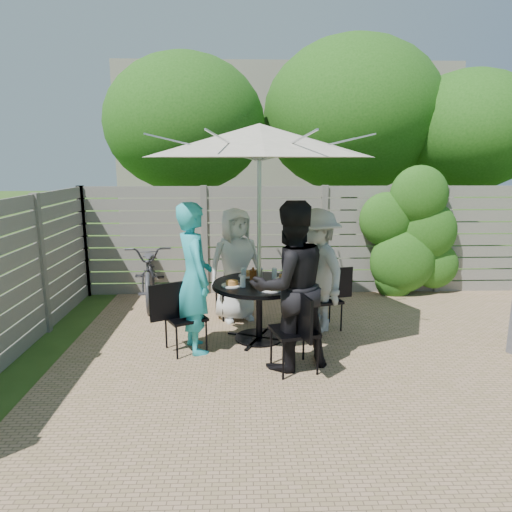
{
  "coord_description": "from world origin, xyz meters",
  "views": [
    {
      "loc": [
        -1.38,
        -4.54,
        2.26
      ],
      "look_at": [
        -1.2,
        1.15,
        1.06
      ],
      "focal_mm": 32.0,
      "sensor_mm": 36.0,
      "label": 1
    }
  ],
  "objects_px": {
    "bicycle": "(151,272)",
    "chair_front": "(295,347)",
    "umbrella": "(259,141)",
    "chair_left": "(185,331)",
    "chair_right": "(325,311)",
    "glass_back": "(244,273)",
    "coffee_cup": "(259,273)",
    "person_front": "(290,286)",
    "person_left": "(194,278)",
    "person_right": "(317,271)",
    "plate_extra": "(283,285)",
    "syrup_jug": "(253,276)",
    "patio_table": "(259,300)",
    "plate_front": "(271,288)",
    "plate_right": "(285,278)",
    "glass_right": "(274,273)",
    "person_back": "(236,265)",
    "plate_left": "(232,284)",
    "chair_back": "(233,297)",
    "glass_left": "(243,281)"
  },
  "relations": [
    {
      "from": "chair_back",
      "to": "chair_left",
      "type": "height_order",
      "value": "chair_back"
    },
    {
      "from": "umbrella",
      "to": "chair_left",
      "type": "bearing_deg",
      "value": -158.72
    },
    {
      "from": "coffee_cup",
      "to": "syrup_jug",
      "type": "bearing_deg",
      "value": -112.09
    },
    {
      "from": "person_front",
      "to": "chair_right",
      "type": "height_order",
      "value": "person_front"
    },
    {
      "from": "chair_right",
      "to": "plate_front",
      "type": "relative_size",
      "value": 3.26
    },
    {
      "from": "person_right",
      "to": "chair_front",
      "type": "bearing_deg",
      "value": -40.74
    },
    {
      "from": "person_front",
      "to": "coffee_cup",
      "type": "relative_size",
      "value": 15.42
    },
    {
      "from": "plate_extra",
      "to": "syrup_jug",
      "type": "distance_m",
      "value": 0.43
    },
    {
      "from": "glass_back",
      "to": "chair_right",
      "type": "bearing_deg",
      "value": 7.44
    },
    {
      "from": "umbrella",
      "to": "plate_left",
      "type": "distance_m",
      "value": 1.73
    },
    {
      "from": "syrup_jug",
      "to": "person_left",
      "type": "bearing_deg",
      "value": -155.11
    },
    {
      "from": "umbrella",
      "to": "chair_left",
      "type": "distance_m",
      "value": 2.41
    },
    {
      "from": "person_back",
      "to": "person_left",
      "type": "bearing_deg",
      "value": -135.0
    },
    {
      "from": "chair_right",
      "to": "glass_back",
      "type": "height_order",
      "value": "glass_back"
    },
    {
      "from": "chair_front",
      "to": "person_front",
      "type": "distance_m",
      "value": 0.66
    },
    {
      "from": "patio_table",
      "to": "chair_front",
      "type": "bearing_deg",
      "value": -68.93
    },
    {
      "from": "glass_left",
      "to": "coffee_cup",
      "type": "xyz_separation_m",
      "value": [
        0.22,
        0.43,
        -0.01
      ]
    },
    {
      "from": "chair_left",
      "to": "bicycle",
      "type": "height_order",
      "value": "bicycle"
    },
    {
      "from": "chair_left",
      "to": "plate_left",
      "type": "xyz_separation_m",
      "value": [
        0.56,
        0.22,
        0.52
      ]
    },
    {
      "from": "chair_left",
      "to": "syrup_jug",
      "type": "distance_m",
      "value": 1.07
    },
    {
      "from": "umbrella",
      "to": "syrup_jug",
      "type": "relative_size",
      "value": 22.29
    },
    {
      "from": "person_left",
      "to": "glass_right",
      "type": "xyz_separation_m",
      "value": [
        0.98,
        0.49,
        -0.07
      ]
    },
    {
      "from": "plate_right",
      "to": "glass_right",
      "type": "xyz_separation_m",
      "value": [
        -0.13,
        0.06,
        0.05
      ]
    },
    {
      "from": "chair_left",
      "to": "plate_front",
      "type": "relative_size",
      "value": 3.39
    },
    {
      "from": "chair_front",
      "to": "bicycle",
      "type": "xyz_separation_m",
      "value": [
        -2.03,
        2.56,
        0.22
      ]
    },
    {
      "from": "coffee_cup",
      "to": "bicycle",
      "type": "xyz_separation_m",
      "value": [
        -1.69,
        1.41,
        -0.32
      ]
    },
    {
      "from": "chair_back",
      "to": "plate_left",
      "type": "height_order",
      "value": "chair_back"
    },
    {
      "from": "person_front",
      "to": "person_right",
      "type": "xyz_separation_m",
      "value": [
        0.47,
        1.07,
        -0.1
      ]
    },
    {
      "from": "umbrella",
      "to": "patio_table",
      "type": "bearing_deg",
      "value": 90.0
    },
    {
      "from": "person_right",
      "to": "glass_left",
      "type": "distance_m",
      "value": 1.09
    },
    {
      "from": "umbrella",
      "to": "plate_right",
      "type": "distance_m",
      "value": 1.73
    },
    {
      "from": "person_back",
      "to": "person_right",
      "type": "distance_m",
      "value": 1.17
    },
    {
      "from": "person_right",
      "to": "plate_right",
      "type": "bearing_deg",
      "value": -90.0
    },
    {
      "from": "plate_front",
      "to": "plate_right",
      "type": "xyz_separation_m",
      "value": [
        0.21,
        0.47,
        0.0
      ]
    },
    {
      "from": "glass_right",
      "to": "chair_left",
      "type": "bearing_deg",
      "value": -153.84
    },
    {
      "from": "bicycle",
      "to": "chair_front",
      "type": "bearing_deg",
      "value": -60.79
    },
    {
      "from": "plate_left",
      "to": "plate_extra",
      "type": "bearing_deg",
      "value": -7.88
    },
    {
      "from": "plate_right",
      "to": "bicycle",
      "type": "distance_m",
      "value": 2.54
    },
    {
      "from": "person_front",
      "to": "glass_right",
      "type": "xyz_separation_m",
      "value": [
        -0.1,
        0.97,
        -0.1
      ]
    },
    {
      "from": "chair_back",
      "to": "person_left",
      "type": "distance_m",
      "value": 1.41
    },
    {
      "from": "syrup_jug",
      "to": "plate_right",
      "type": "bearing_deg",
      "value": 14.38
    },
    {
      "from": "person_front",
      "to": "plate_left",
      "type": "distance_m",
      "value": 0.92
    },
    {
      "from": "plate_front",
      "to": "patio_table",
      "type": "bearing_deg",
      "value": 111.17
    },
    {
      "from": "person_left",
      "to": "person_right",
      "type": "distance_m",
      "value": 1.66
    },
    {
      "from": "plate_right",
      "to": "syrup_jug",
      "type": "relative_size",
      "value": 1.62
    },
    {
      "from": "person_left",
      "to": "plate_left",
      "type": "relative_size",
      "value": 6.91
    },
    {
      "from": "person_back",
      "to": "glass_right",
      "type": "bearing_deg",
      "value": -70.3
    },
    {
      "from": "person_back",
      "to": "chair_right",
      "type": "xyz_separation_m",
      "value": [
        1.2,
        -0.43,
        -0.55
      ]
    },
    {
      "from": "chair_left",
      "to": "umbrella",
      "type": "bearing_deg",
      "value": -6.98
    },
    {
      "from": "person_left",
      "to": "person_right",
      "type": "xyz_separation_m",
      "value": [
        1.55,
        0.6,
        -0.07
      ]
    }
  ]
}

